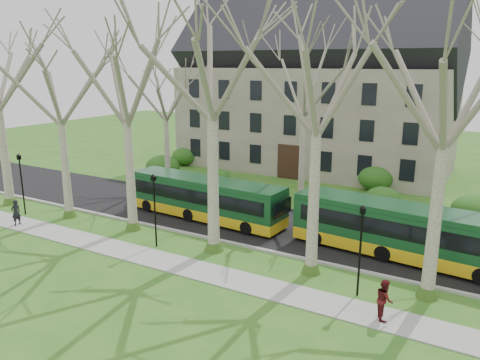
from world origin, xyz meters
name	(u,v)px	position (x,y,z in m)	size (l,w,h in m)	color
ground	(254,261)	(0.00, 0.00, 0.00)	(120.00, 120.00, 0.00)	#2B641C
sidewalk	(231,278)	(0.00, -2.50, 0.03)	(70.00, 2.00, 0.06)	gray
road	(294,230)	(0.00, 5.50, 0.03)	(80.00, 8.00, 0.06)	black
curb	(266,251)	(0.00, 1.50, 0.07)	(80.00, 0.25, 0.14)	#A5A39E
building	(315,88)	(-6.00, 24.00, 8.07)	(26.50, 12.20, 16.00)	slate
tree_row_verge	(258,133)	(0.00, 0.30, 7.00)	(49.00, 7.00, 14.00)	gray
tree_row_far	(310,127)	(-1.33, 11.00, 6.00)	(33.00, 7.00, 12.00)	gray
lamp_row	(245,222)	(0.00, -1.00, 2.57)	(36.22, 0.22, 4.30)	black
hedges	(284,179)	(-4.67, 14.00, 1.00)	(30.60, 8.60, 2.00)	#1E5117
bus_lead	(205,198)	(-6.26, 4.58, 1.52)	(11.65, 2.43, 2.91)	#124120
bus_follow	(402,231)	(6.83, 4.45, 1.58)	(12.17, 2.54, 3.04)	#124120
pedestrian_a	(16,212)	(-16.37, -2.79, 0.92)	(0.63, 0.41, 1.72)	black
pedestrian_b	(384,299)	(7.54, -2.53, 0.94)	(0.85, 0.67, 1.76)	#4F1214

